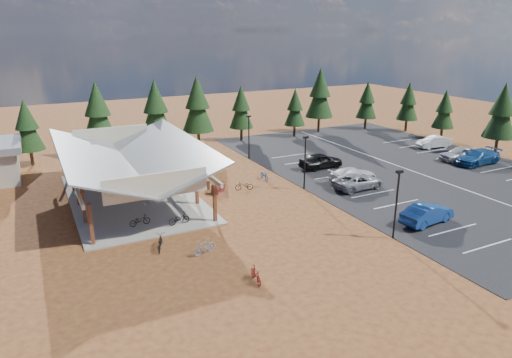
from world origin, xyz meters
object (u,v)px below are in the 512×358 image
object	(u,v)px
car_7	(478,157)
trash_bin_1	(207,185)
bike_1	(118,198)
car_3	(353,175)
lamp_post_0	(397,200)
car_8	(461,154)
bike_16	(244,186)
bike_6	(139,181)
bike_7	(129,168)
bike_0	(140,220)
trash_bin_0	(214,190)
bike_11	(256,274)
bike_14	(264,175)
bike_2	(110,189)
bike_15	(221,187)
lamp_post_2	(249,134)
lamp_post_1	(305,159)
bike_5	(152,199)
car_1	(427,214)
car_2	(358,181)
car_4	(321,161)
bike_3	(92,179)
bike_4	(179,219)
bike_13	(205,247)
bike_pavilion	(130,157)
bike_12	(160,242)
car_9	(434,142)

from	to	relation	value
car_7	trash_bin_1	bearing A→B (deg)	-102.87
trash_bin_1	bike_1	size ratio (longest dim) A/B	0.52
car_3	lamp_post_0	bearing A→B (deg)	155.07
car_8	bike_16	bearing A→B (deg)	-83.19
bike_6	bike_7	distance (m)	4.36
bike_0	car_3	world-z (taller)	car_3
trash_bin_0	bike_11	world-z (taller)	bike_11
lamp_post_0	bike_6	distance (m)	24.28
bike_14	car_3	size ratio (longest dim) A/B	0.38
bike_2	bike_15	size ratio (longest dim) A/B	1.00
bike_2	bike_6	size ratio (longest dim) A/B	0.95
lamp_post_2	car_7	size ratio (longest dim) A/B	0.91
lamp_post_1	bike_5	distance (m)	14.32
lamp_post_2	car_1	size ratio (longest dim) A/B	1.08
bike_6	car_2	bearing A→B (deg)	-126.99
car_4	car_1	bearing A→B (deg)	175.74
bike_3	bike_4	distance (m)	14.24
car_1	car_3	distance (m)	10.78
lamp_post_1	bike_7	xyz separation A→B (m)	(-13.79, 12.18, -2.32)
trash_bin_0	car_7	distance (m)	30.36
lamp_post_0	car_7	bearing A→B (deg)	25.37
bike_4	bike_13	size ratio (longest dim) A/B	0.95
bike_3	bike_6	distance (m)	4.86
bike_2	car_4	distance (m)	22.11
bike_14	bike_5	bearing A→B (deg)	-165.89
bike_4	bike_14	bearing A→B (deg)	-62.98
bike_0	bike_1	bearing A→B (deg)	0.03
trash_bin_1	car_3	world-z (taller)	car_3
trash_bin_1	bike_4	size ratio (longest dim) A/B	0.53
lamp_post_2	bike_15	world-z (taller)	lamp_post_2
trash_bin_1	car_8	world-z (taller)	car_8
bike_pavilion	bike_0	xyz separation A→B (m)	(-0.93, -6.72, -3.30)
bike_3	bike_15	distance (m)	13.12
lamp_post_1	bike_3	xyz separation A→B (m)	(-17.75, 10.67, -2.43)
bike_0	bike_13	world-z (taller)	bike_13
bike_12	car_4	bearing A→B (deg)	-132.20
trash_bin_0	car_2	xyz separation A→B (m)	(12.78, -4.67, 0.29)
bike_11	car_9	distance (m)	39.93
bike_pavilion	bike_4	world-z (taller)	bike_pavilion
bike_1	bike_7	world-z (taller)	bike_7
bike_2	bike_6	distance (m)	3.09
bike_5	car_4	bearing A→B (deg)	-89.50
bike_0	bike_16	world-z (taller)	bike_0
lamp_post_2	bike_11	size ratio (longest dim) A/B	3.09
lamp_post_1	car_4	bearing A→B (deg)	43.45
car_3	car_4	bearing A→B (deg)	1.02
bike_15	car_3	bearing A→B (deg)	-145.88
car_2	bike_pavilion	bearing A→B (deg)	67.26
bike_0	bike_11	distance (m)	12.01
bike_11	car_2	size ratio (longest dim) A/B	0.33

